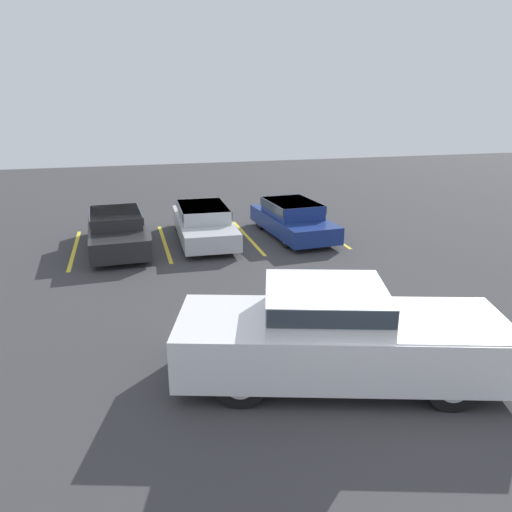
% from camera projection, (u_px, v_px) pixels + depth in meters
% --- Properties ---
extents(ground_plane, '(60.00, 60.00, 0.00)m').
position_uv_depth(ground_plane, '(367.00, 382.00, 8.69)').
color(ground_plane, '#38383A').
extents(stall_stripe_a, '(0.12, 4.55, 0.01)m').
position_uv_depth(stall_stripe_a, '(74.00, 249.00, 16.17)').
color(stall_stripe_a, yellow).
rests_on(stall_stripe_a, ground_plane).
extents(stall_stripe_b, '(0.12, 4.55, 0.01)m').
position_uv_depth(stall_stripe_b, '(165.00, 243.00, 16.88)').
color(stall_stripe_b, yellow).
rests_on(stall_stripe_b, ground_plane).
extents(stall_stripe_c, '(0.12, 4.55, 0.01)m').
position_uv_depth(stall_stripe_c, '(248.00, 237.00, 17.59)').
color(stall_stripe_c, yellow).
rests_on(stall_stripe_c, ground_plane).
extents(stall_stripe_d, '(0.12, 4.55, 0.01)m').
position_uv_depth(stall_stripe_d, '(324.00, 231.00, 18.29)').
color(stall_stripe_d, yellow).
rests_on(stall_stripe_d, ground_plane).
extents(pickup_truck, '(5.92, 3.48, 1.72)m').
position_uv_depth(pickup_truck, '(341.00, 335.00, 8.54)').
color(pickup_truck, silver).
rests_on(pickup_truck, ground_plane).
extents(parked_sedan_a, '(1.95, 4.60, 1.21)m').
position_uv_depth(parked_sedan_a, '(117.00, 229.00, 16.12)').
color(parked_sedan_a, '#232326').
rests_on(parked_sedan_a, ground_plane).
extents(parked_sedan_b, '(1.88, 4.79, 1.19)m').
position_uv_depth(parked_sedan_b, '(203.00, 221.00, 17.10)').
color(parked_sedan_b, '#B7BABF').
rests_on(parked_sedan_b, ground_plane).
extents(parked_sedan_c, '(2.02, 4.46, 1.23)m').
position_uv_depth(parked_sedan_c, '(292.00, 217.00, 17.58)').
color(parked_sedan_c, navy).
rests_on(parked_sedan_c, ground_plane).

